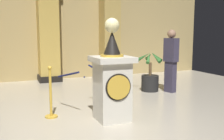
{
  "coord_description": "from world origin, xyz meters",
  "views": [
    {
      "loc": [
        -1.44,
        -4.15,
        1.61
      ],
      "look_at": [
        0.4,
        0.3,
        0.94
      ],
      "focal_mm": 42.88,
      "sensor_mm": 36.0,
      "label": 1
    }
  ],
  "objects_px": {
    "potted_palm_right": "(150,79)",
    "bystander_guest": "(171,59)",
    "stanchion_near": "(113,88)",
    "stanchion_far": "(51,100)",
    "pedestal_clock": "(112,81)"
  },
  "relations": [
    {
      "from": "potted_palm_right",
      "to": "bystander_guest",
      "type": "xyz_separation_m",
      "value": [
        0.44,
        -0.33,
        0.56
      ]
    },
    {
      "from": "stanchion_near",
      "to": "bystander_guest",
      "type": "height_order",
      "value": "bystander_guest"
    },
    {
      "from": "stanchion_near",
      "to": "potted_palm_right",
      "type": "bearing_deg",
      "value": 30.03
    },
    {
      "from": "stanchion_far",
      "to": "bystander_guest",
      "type": "distance_m",
      "value": 3.57
    },
    {
      "from": "stanchion_far",
      "to": "potted_palm_right",
      "type": "relative_size",
      "value": 0.88
    },
    {
      "from": "stanchion_far",
      "to": "bystander_guest",
      "type": "bearing_deg",
      "value": 16.26
    },
    {
      "from": "potted_palm_right",
      "to": "bystander_guest",
      "type": "relative_size",
      "value": 0.67
    },
    {
      "from": "stanchion_far",
      "to": "potted_palm_right",
      "type": "distance_m",
      "value": 3.23
    },
    {
      "from": "pedestal_clock",
      "to": "potted_palm_right",
      "type": "height_order",
      "value": "pedestal_clock"
    },
    {
      "from": "bystander_guest",
      "to": "potted_palm_right",
      "type": "bearing_deg",
      "value": 142.72
    },
    {
      "from": "pedestal_clock",
      "to": "stanchion_far",
      "type": "distance_m",
      "value": 1.24
    },
    {
      "from": "stanchion_near",
      "to": "bystander_guest",
      "type": "bearing_deg",
      "value": 15.17
    },
    {
      "from": "pedestal_clock",
      "to": "potted_palm_right",
      "type": "xyz_separation_m",
      "value": [
        1.93,
        1.91,
        -0.4
      ]
    },
    {
      "from": "stanchion_near",
      "to": "bystander_guest",
      "type": "distance_m",
      "value": 2.05
    },
    {
      "from": "stanchion_far",
      "to": "potted_palm_right",
      "type": "xyz_separation_m",
      "value": [
        2.95,
        1.32,
        -0.0
      ]
    }
  ]
}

